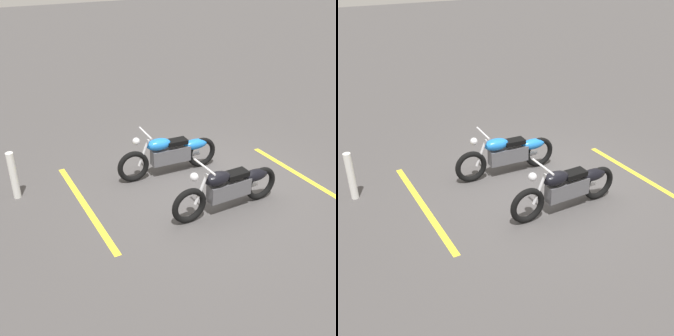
{
  "view_description": "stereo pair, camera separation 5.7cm",
  "coord_description": "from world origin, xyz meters",
  "views": [
    {
      "loc": [
        4.1,
        5.88,
        4.28
      ],
      "look_at": [
        0.95,
        0.0,
        0.65
      ],
      "focal_mm": 44.09,
      "sensor_mm": 36.0,
      "label": 1
    },
    {
      "loc": [
        4.14,
        5.86,
        4.28
      ],
      "look_at": [
        0.95,
        0.0,
        0.65
      ],
      "focal_mm": 44.09,
      "sensor_mm": 36.0,
      "label": 2
    }
  ],
  "objects": [
    {
      "name": "ground_plane",
      "position": [
        0.0,
        0.0,
        0.0
      ],
      "size": [
        60.0,
        60.0,
        0.0
      ],
      "primitive_type": "plane",
      "color": "#474444"
    },
    {
      "name": "motorcycle_bright_foreground",
      "position": [
        0.43,
        -0.85,
        0.46
      ],
      "size": [
        2.23,
        0.62,
        1.04
      ],
      "rotation": [
        0.0,
        0.0,
        -0.06
      ],
      "color": "black",
      "rests_on": "ground"
    },
    {
      "name": "motorcycle_dark_foreground",
      "position": [
        0.16,
        0.84,
        0.46
      ],
      "size": [
        2.23,
        0.62,
        1.04
      ],
      "rotation": [
        0.0,
        0.0,
        0.01
      ],
      "color": "black",
      "rests_on": "ground"
    },
    {
      "name": "bollard_post",
      "position": [
        3.49,
        -1.38,
        0.47
      ],
      "size": [
        0.14,
        0.14,
        0.95
      ],
      "primitive_type": "cylinder",
      "color": "white",
      "rests_on": "ground"
    },
    {
      "name": "parking_stripe_near",
      "position": [
        -1.91,
        0.7,
        0.0
      ],
      "size": [
        0.14,
        3.2,
        0.01
      ],
      "primitive_type": "cube",
      "rotation": [
        0.0,
        0.0,
        1.58
      ],
      "color": "yellow",
      "rests_on": "ground"
    },
    {
      "name": "parking_stripe_mid",
      "position": [
        2.44,
        -0.48,
        0.0
      ],
      "size": [
        0.14,
        3.2,
        0.01
      ],
      "primitive_type": "cube",
      "rotation": [
        0.0,
        0.0,
        1.58
      ],
      "color": "yellow",
      "rests_on": "ground"
    }
  ]
}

